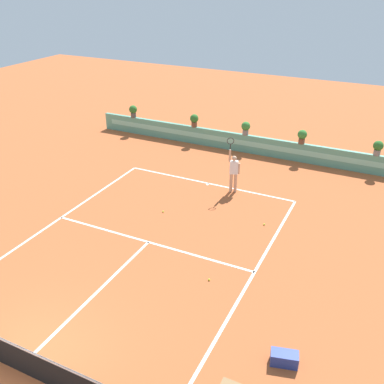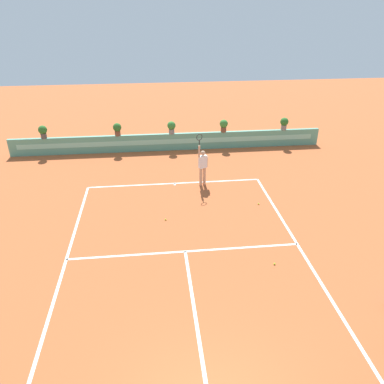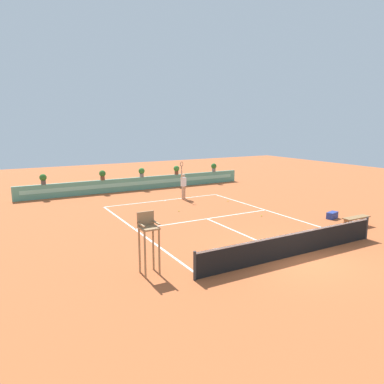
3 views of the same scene
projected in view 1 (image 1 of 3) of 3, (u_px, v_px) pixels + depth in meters
name	position (u px, v px, depth m)	size (l,w,h in m)	color
ground_plane	(143.00, 248.00, 15.77)	(60.00, 60.00, 0.00)	#B2562D
court_lines	(153.00, 238.00, 16.34)	(8.32, 11.94, 0.01)	white
net	(14.00, 355.00, 10.73)	(8.92, 0.10, 1.00)	#333333
back_wall_barrier	(242.00, 143.00, 23.85)	(18.00, 0.21, 1.00)	#599E84
gear_bag	(284.00, 358.00, 11.06)	(0.70, 0.36, 0.36)	navy
tennis_player	(234.00, 170.00, 19.26)	(0.58, 0.35, 2.58)	tan
tennis_ball_near_baseline	(264.00, 224.00, 17.14)	(0.07, 0.07, 0.07)	#CCE033
tennis_ball_mid_court	(209.00, 280.00, 14.09)	(0.07, 0.07, 0.07)	#CCE033
tennis_ball_by_sideline	(163.00, 212.00, 18.04)	(0.07, 0.07, 0.07)	#CCE033
potted_plant_far_right	(378.00, 147.00, 20.78)	(0.48, 0.48, 0.72)	gray
potted_plant_right	(302.00, 136.00, 22.19)	(0.48, 0.48, 0.72)	brown
potted_plant_centre	(246.00, 127.00, 23.37)	(0.48, 0.48, 0.72)	gray
potted_plant_far_left	(133.00, 110.00, 26.15)	(0.48, 0.48, 0.72)	#514C47
potted_plant_left	(194.00, 120.00, 24.57)	(0.48, 0.48, 0.72)	brown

